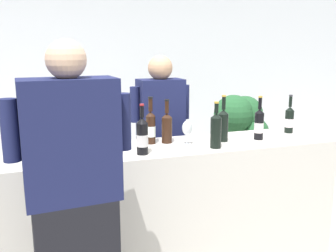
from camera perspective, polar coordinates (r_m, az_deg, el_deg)
The scene contains 16 objects.
wall_back at distance 5.17m, azimuth -8.65°, elevation 8.48°, with size 8.00×0.10×2.80m, color silver.
counter at distance 2.89m, azimuth 1.20°, elevation -12.53°, with size 2.49×0.55×0.99m, color beige.
wine_bottle_0 at distance 2.97m, azimuth 13.88°, elevation 0.28°, with size 0.07×0.07×0.34m.
wine_bottle_1 at distance 2.47m, azimuth -12.59°, elevation -1.91°, with size 0.08×0.08×0.33m.
wine_bottle_2 at distance 2.76m, azimuth -2.69°, elevation -0.14°, with size 0.07×0.07×0.35m.
wine_bottle_3 at distance 2.85m, azimuth 8.51°, elevation 0.29°, with size 0.08×0.08×0.36m.
wine_bottle_4 at distance 3.28m, azimuth 18.22°, elevation 0.95°, with size 0.07×0.07×0.32m.
wine_bottle_5 at distance 2.65m, azimuth 7.40°, elevation -0.56°, with size 0.08×0.08×0.34m.
wine_bottle_6 at distance 2.61m, azimuth -7.35°, elevation -0.90°, with size 0.08×0.08×0.36m.
wine_bottle_7 at distance 2.78m, azimuth -0.17°, elevation -0.10°, with size 0.08×0.08×0.33m.
wine_bottle_8 at distance 2.48m, azimuth -3.99°, elevation -1.59°, with size 0.08×0.08×0.34m.
wine_glass at distance 2.73m, azimuth 2.95°, elevation -0.45°, with size 0.07×0.07×0.18m.
ice_bucket at distance 2.65m, azimuth -17.14°, elevation -1.70°, with size 0.20×0.20×0.20m.
person_server at distance 3.37m, azimuth -1.15°, elevation -3.42°, with size 0.55×0.26×1.64m.
person_guest at distance 2.01m, azimuth -14.19°, elevation -13.43°, with size 0.62×0.27×1.74m.
potted_shrub at distance 4.35m, azimuth 11.25°, elevation -0.62°, with size 0.66×0.54×1.19m.
Camera 1 is at (-0.89, -2.48, 1.69)m, focal length 39.47 mm.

